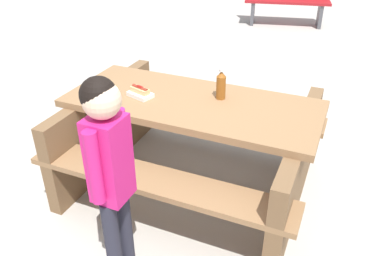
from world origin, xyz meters
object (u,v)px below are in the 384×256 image
picnic_table (192,137)px  soda_bottle (221,85)px  hotdog_tray (140,92)px  child_in_coat (109,160)px

picnic_table → soda_bottle: 0.46m
hotdog_tray → child_in_coat: size_ratio=0.15×
hotdog_tray → picnic_table: bearing=-156.8°
picnic_table → soda_bottle: size_ratio=8.97×
soda_bottle → hotdog_tray: soda_bottle is taller
picnic_table → hotdog_tray: 0.51m
child_in_coat → soda_bottle: bearing=-92.8°
picnic_table → child_in_coat: child_in_coat is taller
soda_bottle → child_in_coat: child_in_coat is taller
soda_bottle → hotdog_tray: (0.50, 0.29, -0.07)m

